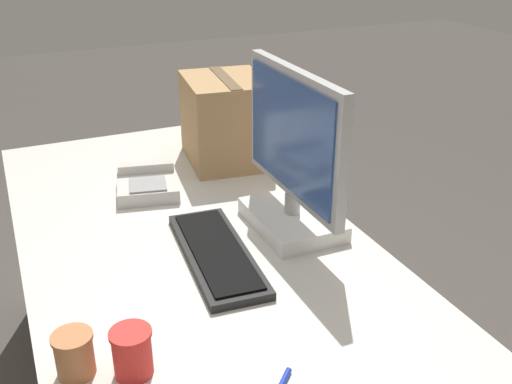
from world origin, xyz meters
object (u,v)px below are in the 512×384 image
Objects in this scene: monitor at (293,165)px; keyboard at (217,253)px; cardboard_box at (226,120)px; desk_phone at (147,184)px; paper_cup_right at (132,352)px; paper_cup_left at (74,354)px.

monitor is 1.08× the size of keyboard.
monitor is at bearing -1.69° from cardboard_box.
cardboard_box is at bearing 178.31° from monitor.
cardboard_box is (-0.15, 0.33, 0.12)m from desk_phone.
cardboard_box is at bearing 161.04° from keyboard.
monitor is at bearing 50.78° from desk_phone.
desk_phone reaches higher than keyboard.
paper_cup_right is at bearing -53.59° from monitor.
paper_cup_left is at bearing -36.39° from cardboard_box.
desk_phone is at bearing -167.78° from keyboard.
paper_cup_left is 0.26× the size of cardboard_box.
cardboard_box reaches higher than paper_cup_left.
desk_phone is 0.39m from cardboard_box.
paper_cup_right is 1.12m from cardboard_box.
keyboard is 0.69m from cardboard_box.
keyboard is 0.45m from paper_cup_right.
monitor is 5.04× the size of paper_cup_right.
monitor is 0.76m from paper_cup_left.
monitor reaches higher than paper_cup_left.
monitor reaches higher than desk_phone.
desk_phone is 0.67× the size of cardboard_box.
paper_cup_right is at bearing -36.94° from keyboard.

